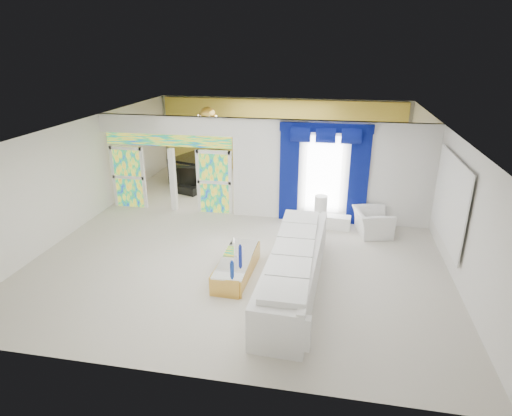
% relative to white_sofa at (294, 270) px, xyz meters
% --- Properties ---
extents(floor, '(12.00, 12.00, 0.00)m').
position_rel_white_sofa_xyz_m(floor, '(-1.48, 3.01, -0.44)').
color(floor, '#B7AF9E').
rests_on(floor, ground).
extents(dividing_wall, '(5.70, 0.18, 3.00)m').
position_rel_white_sofa_xyz_m(dividing_wall, '(0.67, 4.01, 1.06)').
color(dividing_wall, white).
rests_on(dividing_wall, ground).
extents(dividing_header, '(4.30, 0.18, 0.55)m').
position_rel_white_sofa_xyz_m(dividing_header, '(-4.33, 4.01, 2.29)').
color(dividing_header, white).
rests_on(dividing_header, dividing_wall).
extents(stained_panel_left, '(0.95, 0.04, 2.00)m').
position_rel_white_sofa_xyz_m(stained_panel_left, '(-5.76, 4.01, 0.56)').
color(stained_panel_left, '#994C3F').
rests_on(stained_panel_left, ground).
extents(stained_panel_right, '(0.95, 0.04, 2.00)m').
position_rel_white_sofa_xyz_m(stained_panel_right, '(-2.91, 4.01, 0.56)').
color(stained_panel_right, '#994C3F').
rests_on(stained_panel_right, ground).
extents(stained_transom, '(4.00, 0.05, 0.35)m').
position_rel_white_sofa_xyz_m(stained_transom, '(-4.33, 4.01, 1.81)').
color(stained_transom, '#994C3F').
rests_on(stained_transom, dividing_header).
extents(window_pane, '(1.00, 0.02, 2.30)m').
position_rel_white_sofa_xyz_m(window_pane, '(0.42, 3.91, 1.01)').
color(window_pane, white).
rests_on(window_pane, dividing_wall).
extents(blue_drape_left, '(0.55, 0.10, 2.80)m').
position_rel_white_sofa_xyz_m(blue_drape_left, '(-0.58, 3.88, 0.96)').
color(blue_drape_left, '#031143').
rests_on(blue_drape_left, ground).
extents(blue_drape_right, '(0.55, 0.10, 2.80)m').
position_rel_white_sofa_xyz_m(blue_drape_right, '(1.42, 3.88, 0.96)').
color(blue_drape_right, '#031143').
rests_on(blue_drape_right, ground).
extents(blue_pelmet, '(2.60, 0.12, 0.25)m').
position_rel_white_sofa_xyz_m(blue_pelmet, '(0.42, 3.88, 2.38)').
color(blue_pelmet, '#031143').
rests_on(blue_pelmet, dividing_wall).
extents(wall_mirror, '(0.04, 2.70, 1.90)m').
position_rel_white_sofa_xyz_m(wall_mirror, '(3.46, 2.01, 1.11)').
color(wall_mirror, white).
rests_on(wall_mirror, ground).
extents(gold_curtains, '(9.70, 0.12, 2.90)m').
position_rel_white_sofa_xyz_m(gold_curtains, '(-1.48, 8.91, 1.06)').
color(gold_curtains, gold).
rests_on(gold_curtains, ground).
extents(white_sofa, '(1.20, 4.66, 0.88)m').
position_rel_white_sofa_xyz_m(white_sofa, '(0.00, 0.00, 0.00)').
color(white_sofa, silver).
rests_on(white_sofa, ground).
extents(coffee_table, '(0.75, 2.00, 0.44)m').
position_rel_white_sofa_xyz_m(coffee_table, '(-1.35, 0.30, -0.22)').
color(coffee_table, gold).
rests_on(coffee_table, ground).
extents(console_table, '(1.16, 0.46, 0.38)m').
position_rel_white_sofa_xyz_m(console_table, '(0.70, 3.45, -0.25)').
color(console_table, white).
rests_on(console_table, ground).
extents(table_lamp, '(0.36, 0.36, 0.58)m').
position_rel_white_sofa_xyz_m(table_lamp, '(0.40, 3.45, 0.23)').
color(table_lamp, silver).
rests_on(table_lamp, console_table).
extents(armchair, '(1.16, 1.27, 0.71)m').
position_rel_white_sofa_xyz_m(armchair, '(1.85, 3.23, -0.09)').
color(armchair, silver).
rests_on(armchair, ground).
extents(grand_piano, '(2.07, 2.34, 0.99)m').
position_rel_white_sofa_xyz_m(grand_piano, '(-4.40, 7.13, 0.05)').
color(grand_piano, black).
rests_on(grand_piano, ground).
extents(piano_bench, '(0.90, 0.59, 0.28)m').
position_rel_white_sofa_xyz_m(piano_bench, '(-4.40, 5.53, -0.30)').
color(piano_bench, black).
rests_on(piano_bench, ground).
extents(tv_console, '(0.57, 0.53, 0.75)m').
position_rel_white_sofa_xyz_m(tv_console, '(-6.14, 5.32, -0.07)').
color(tv_console, '#A77A53').
rests_on(tv_console, ground).
extents(chandelier, '(0.60, 0.60, 0.60)m').
position_rel_white_sofa_xyz_m(chandelier, '(-3.78, 6.41, 2.21)').
color(chandelier, gold).
rests_on(chandelier, ceiling).
extents(decanters, '(0.13, 0.93, 0.28)m').
position_rel_white_sofa_xyz_m(decanters, '(-1.30, 0.16, 0.09)').
color(decanters, white).
rests_on(decanters, coffee_table).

